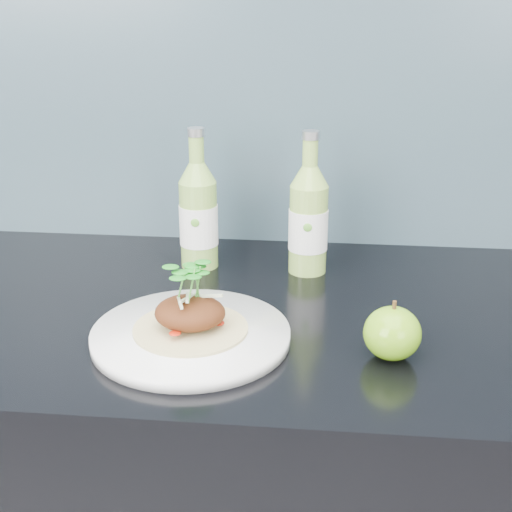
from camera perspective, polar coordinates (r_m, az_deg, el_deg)
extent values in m
cube|color=slate|center=(1.23, 2.47, 16.85)|extent=(4.00, 0.02, 0.70)
cylinder|color=white|center=(0.95, -5.23, -6.34)|extent=(0.29, 0.29, 0.02)
cylinder|color=tan|center=(0.94, -5.25, -5.80)|extent=(0.15, 0.15, 0.00)
ellipsoid|color=#582910|center=(0.93, -5.30, -4.54)|extent=(0.09, 0.08, 0.04)
ellipsoid|color=#439410|center=(0.91, 10.85, -6.09)|extent=(0.09, 0.09, 0.07)
cylinder|color=#472D14|center=(0.89, 11.01, -3.97)|extent=(0.01, 0.00, 0.01)
cylinder|color=#83B049|center=(1.16, -4.60, 2.51)|extent=(0.08, 0.08, 0.14)
cone|color=#83B049|center=(1.14, -4.73, 6.69)|extent=(0.06, 0.06, 0.03)
cylinder|color=#83B049|center=(1.13, -4.79, 8.51)|extent=(0.02, 0.02, 0.04)
cylinder|color=silver|center=(1.12, -4.83, 9.86)|extent=(0.03, 0.03, 0.01)
cylinder|color=white|center=(1.16, -4.60, 2.53)|extent=(0.08, 0.08, 0.07)
ellipsoid|color=#59A533|center=(1.13, -4.91, 2.66)|extent=(0.01, 0.00, 0.01)
cylinder|color=#8AB44B|center=(1.14, 4.19, 2.14)|extent=(0.07, 0.07, 0.14)
cone|color=#8AB44B|center=(1.12, 4.31, 6.40)|extent=(0.06, 0.06, 0.03)
cylinder|color=#8AB44B|center=(1.11, 4.36, 8.25)|extent=(0.02, 0.02, 0.04)
cylinder|color=silver|center=(1.10, 4.40, 9.63)|extent=(0.03, 0.03, 0.01)
cylinder|color=white|center=(1.14, 4.19, 2.16)|extent=(0.07, 0.07, 0.07)
ellipsoid|color=#59A533|center=(1.11, 4.15, 2.28)|extent=(0.01, 0.00, 0.01)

